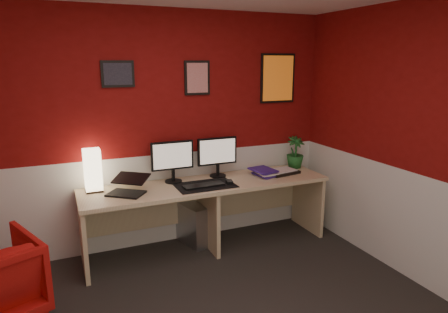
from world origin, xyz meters
TOP-DOWN VIEW (x-y plane):
  - wall_back at (0.00, 1.75)m, footprint 4.00×0.01m
  - wall_right at (2.00, 0.00)m, footprint 0.01×3.50m
  - wainscot_back at (0.00, 1.75)m, footprint 4.00×0.01m
  - wainscot_right at (2.00, 0.00)m, footprint 0.01×3.50m
  - desk at (0.50, 1.41)m, footprint 2.60×0.65m
  - shoji_lamp at (-0.62, 1.60)m, footprint 0.16×0.16m
  - laptop at (-0.35, 1.37)m, footprint 0.40×0.38m
  - monitor_left at (0.18, 1.58)m, footprint 0.45×0.06m
  - monitor_right at (0.69, 1.59)m, footprint 0.45×0.06m
  - desk_mat at (0.44, 1.33)m, footprint 0.60×0.38m
  - keyboard at (0.42, 1.30)m, footprint 0.43×0.16m
  - mouse at (0.70, 1.29)m, footprint 0.08×0.11m
  - book_bottom at (1.09, 1.39)m, footprint 0.23×0.29m
  - book_middle at (1.08, 1.41)m, footprint 0.21×0.28m
  - book_top at (1.05, 1.39)m, footprint 0.26×0.33m
  - zen_tray at (1.41, 1.42)m, footprint 0.39×0.30m
  - potted_plant at (1.68, 1.58)m, footprint 0.22×0.22m
  - pc_tower at (0.38, 1.58)m, footprint 0.30×0.49m
  - art_left at (-0.30, 1.74)m, footprint 0.32×0.02m
  - art_center at (0.52, 1.74)m, footprint 0.28×0.02m
  - art_right at (1.50, 1.74)m, footprint 0.44×0.02m

SIDE VIEW (x-z plane):
  - pc_tower at x=0.38m, z-range 0.00..0.45m
  - desk at x=0.50m, z-range 0.00..0.73m
  - wainscot_back at x=0.00m, z-range 0.00..1.00m
  - wainscot_right at x=2.00m, z-range 0.00..1.00m
  - desk_mat at x=0.44m, z-range 0.73..0.74m
  - book_bottom at x=1.09m, z-range 0.73..0.75m
  - keyboard at x=0.42m, z-range 0.74..0.75m
  - zen_tray at x=1.41m, z-range 0.73..0.76m
  - mouse at x=0.70m, z-range 0.74..0.77m
  - book_middle at x=1.08m, z-range 0.76..0.78m
  - book_top at x=1.05m, z-range 0.78..0.81m
  - laptop at x=-0.35m, z-range 0.73..0.95m
  - potted_plant at x=1.68m, z-range 0.73..1.11m
  - shoji_lamp at x=-0.62m, z-range 0.73..1.13m
  - monitor_left at x=0.18m, z-range 0.73..1.31m
  - monitor_right at x=0.69m, z-range 0.73..1.31m
  - wall_back at x=0.00m, z-range 0.00..2.50m
  - wall_right at x=2.00m, z-range 0.00..2.50m
  - art_right at x=1.50m, z-range 1.50..2.06m
  - art_center at x=0.52m, z-range 1.62..1.98m
  - art_left at x=-0.30m, z-range 1.72..1.98m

